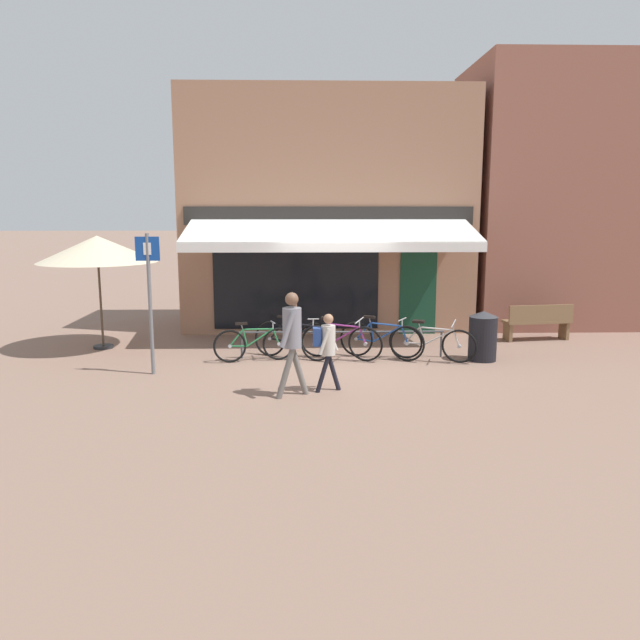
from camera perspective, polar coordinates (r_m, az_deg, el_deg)
The scene contains 15 objects.
ground_plane at distance 12.82m, azimuth 1.53°, elevation -3.77°, with size 160.00×160.00×0.00m, color #846656.
shop_front at distance 16.74m, azimuth 0.62°, elevation 9.87°, with size 7.36×4.95×6.03m.
neighbour_building at distance 19.22m, azimuth 24.98°, elevation 10.22°, with size 7.89×4.00×6.85m.
bike_rack_rail at distance 13.01m, azimuth 2.01°, elevation -1.38°, with size 4.29×0.04×0.57m.
bicycle_green at distance 12.82m, azimuth -6.04°, elevation -2.16°, with size 1.66×0.59×0.82m.
bicycle_black at distance 13.01m, azimuth -2.47°, elevation -1.80°, with size 1.72×0.96×0.90m.
bicycle_purple at distance 12.89m, azimuth 1.83°, elevation -1.89°, with size 1.72×0.88×0.89m.
bicycle_blue at distance 13.00m, azimuth 5.62°, elevation -1.82°, with size 1.69×0.88×0.88m.
bicycle_silver at distance 12.93m, azimuth 10.18°, elevation -2.08°, with size 1.73×0.89×0.88m.
pedestrian_adult at distance 10.21m, azimuth -2.58°, elevation -1.10°, with size 0.56×0.57×1.76m.
pedestrian_child at distance 10.54m, azimuth 0.60°, elevation -2.07°, with size 0.48×0.39×1.35m.
litter_bin at distance 13.22m, azimuth 14.66°, elevation -1.40°, with size 0.59×0.59×1.03m.
parking_sign at distance 11.94m, azimuth -15.33°, elevation 2.69°, with size 0.44×0.07×2.64m.
cafe_parasol at distance 14.53m, azimuth -19.68°, elevation 6.10°, with size 2.57×2.57×2.51m.
park_bench at distance 15.59m, azimuth 19.31°, elevation -0.11°, with size 1.65×0.66×0.87m.
Camera 1 is at (-0.69, -12.43, 3.07)m, focal length 35.00 mm.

